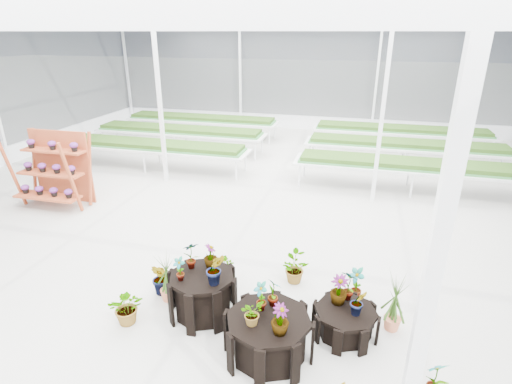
% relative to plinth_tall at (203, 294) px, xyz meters
% --- Properties ---
extents(ground_plane, '(24.00, 24.00, 0.00)m').
position_rel_plinth_tall_xyz_m(ground_plane, '(-0.36, 1.43, -0.36)').
color(ground_plane, gray).
rests_on(ground_plane, ground).
extents(greenhouse_shell, '(18.00, 24.00, 4.50)m').
position_rel_plinth_tall_xyz_m(greenhouse_shell, '(-0.36, 1.43, 1.89)').
color(greenhouse_shell, white).
rests_on(greenhouse_shell, ground).
extents(steel_frame, '(18.00, 24.00, 4.50)m').
position_rel_plinth_tall_xyz_m(steel_frame, '(-0.36, 1.43, 1.89)').
color(steel_frame, silver).
rests_on(steel_frame, ground).
extents(nursery_benches, '(16.00, 7.00, 0.84)m').
position_rel_plinth_tall_xyz_m(nursery_benches, '(-0.36, 8.63, 0.06)').
color(nursery_benches, silver).
rests_on(nursery_benches, ground).
extents(plinth_tall, '(1.07, 1.07, 0.72)m').
position_rel_plinth_tall_xyz_m(plinth_tall, '(0.00, 0.00, 0.00)').
color(plinth_tall, black).
rests_on(plinth_tall, ground).
extents(plinth_mid, '(1.26, 1.26, 0.63)m').
position_rel_plinth_tall_xyz_m(plinth_mid, '(1.20, -0.60, -0.04)').
color(plinth_mid, black).
rests_on(plinth_mid, ground).
extents(plinth_low, '(1.08, 1.08, 0.42)m').
position_rel_plinth_tall_xyz_m(plinth_low, '(2.20, 0.10, -0.15)').
color(plinth_low, black).
rests_on(plinth_low, ground).
extents(shelf_rack, '(1.80, 0.97, 1.89)m').
position_rel_plinth_tall_xyz_m(shelf_rack, '(-5.25, 3.04, 0.58)').
color(shelf_rack, '#913A1E').
rests_on(shelf_rack, ground).
extents(nursery_plants, '(4.86, 2.83, 1.23)m').
position_rel_plinth_tall_xyz_m(nursery_plants, '(0.80, 0.26, 0.11)').
color(nursery_plants, '#254213').
rests_on(nursery_plants, ground).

